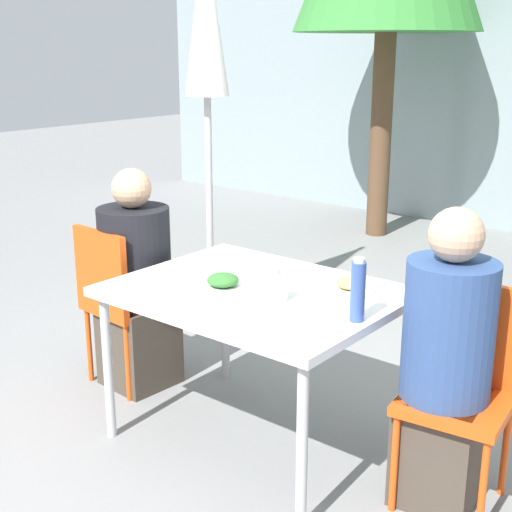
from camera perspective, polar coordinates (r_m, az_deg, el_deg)
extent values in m
plane|color=gray|center=(3.45, 0.00, -14.36)|extent=(24.00, 24.00, 0.00)
cube|color=white|center=(3.14, 0.00, -2.97)|extent=(1.21, 0.94, 0.04)
cylinder|color=#B7B7B7|center=(3.38, -11.76, -8.71)|extent=(0.04, 0.04, 0.70)
cylinder|color=#B7B7B7|center=(2.71, 3.70, -15.10)|extent=(0.04, 0.04, 0.70)
cylinder|color=#B7B7B7|center=(3.90, -2.49, -4.89)|extent=(0.04, 0.04, 0.70)
cylinder|color=#B7B7B7|center=(3.33, 11.94, -9.08)|extent=(0.04, 0.04, 0.70)
cube|color=#E54C14|center=(3.88, -9.93, -3.82)|extent=(0.43, 0.43, 0.04)
cube|color=#E54C14|center=(3.70, -12.32, -1.17)|extent=(0.40, 0.06, 0.42)
cylinder|color=#E54C14|center=(4.18, -9.35, -5.65)|extent=(0.03, 0.03, 0.42)
cylinder|color=#E54C14|center=(3.94, -6.27, -6.96)|extent=(0.03, 0.03, 0.42)
cylinder|color=#E54C14|center=(4.00, -13.20, -6.92)|extent=(0.03, 0.03, 0.42)
cylinder|color=#E54C14|center=(3.75, -10.22, -8.41)|extent=(0.03, 0.03, 0.42)
cube|color=#473D33|center=(3.92, -9.32, -6.89)|extent=(0.36, 0.36, 0.46)
cylinder|color=black|center=(3.75, -9.67, -0.03)|extent=(0.37, 0.37, 0.52)
sphere|color=tan|center=(3.67, -9.93, 5.36)|extent=(0.20, 0.20, 0.20)
cube|color=#E54C14|center=(2.92, 15.67, -11.27)|extent=(0.44, 0.44, 0.04)
cube|color=#E54C14|center=(2.98, 17.04, -5.89)|extent=(0.40, 0.08, 0.42)
cylinder|color=#E54C14|center=(2.86, 17.67, -17.48)|extent=(0.03, 0.03, 0.42)
cylinder|color=#E54C14|center=(2.93, 11.01, -15.96)|extent=(0.03, 0.03, 0.42)
cylinder|color=#E54C14|center=(3.14, 19.33, -14.31)|extent=(0.03, 0.03, 0.42)
cylinder|color=#E54C14|center=(3.21, 13.29, -13.05)|extent=(0.03, 0.03, 0.42)
cube|color=#473D33|center=(3.03, 14.43, -14.61)|extent=(0.35, 0.35, 0.46)
cylinder|color=navy|center=(2.81, 15.15, -5.77)|extent=(0.35, 0.35, 0.55)
sphere|color=tan|center=(2.69, 15.75, 1.64)|extent=(0.21, 0.21, 0.21)
cylinder|color=#333333|center=(4.80, -3.57, -4.88)|extent=(0.36, 0.36, 0.05)
cylinder|color=#BCBCBC|center=(4.50, -3.85, 9.63)|extent=(0.04, 0.04, 2.47)
cone|color=silver|center=(4.48, -4.04, 19.05)|extent=(0.27, 0.27, 1.00)
cylinder|color=white|center=(3.13, -2.66, -2.53)|extent=(0.26, 0.26, 0.01)
ellipsoid|color=#33702D|center=(3.12, -2.67, -1.92)|extent=(0.14, 0.14, 0.06)
cylinder|color=white|center=(3.13, 7.53, -2.70)|extent=(0.22, 0.22, 0.01)
ellipsoid|color=tan|center=(3.12, 7.55, -2.15)|extent=(0.12, 0.12, 0.05)
cylinder|color=#334C8E|center=(2.77, 8.15, -2.86)|extent=(0.06, 0.06, 0.24)
cylinder|color=white|center=(2.73, 8.26, -0.33)|extent=(0.04, 0.04, 0.02)
cylinder|color=silver|center=(2.98, 1.85, -2.61)|extent=(0.08, 0.08, 0.10)
cylinder|color=white|center=(3.33, 0.11, -1.08)|extent=(0.19, 0.19, 0.05)
cylinder|color=brown|center=(6.90, 9.94, 9.36)|extent=(0.20, 0.20, 1.89)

